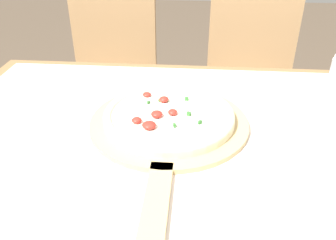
% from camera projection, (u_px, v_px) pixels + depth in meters
% --- Properties ---
extents(dining_table, '(1.20, 0.99, 0.77)m').
position_uv_depth(dining_table, '(172.00, 192.00, 0.82)').
color(dining_table, olive).
rests_on(dining_table, ground_plane).
extents(towel_cloth, '(1.12, 0.91, 0.00)m').
position_uv_depth(towel_cloth, '(173.00, 152.00, 0.76)').
color(towel_cloth, silver).
rests_on(towel_cloth, dining_table).
extents(pizza_peel, '(0.38, 0.61, 0.01)m').
position_uv_depth(pizza_peel, '(168.00, 128.00, 0.83)').
color(pizza_peel, tan).
rests_on(pizza_peel, towel_cloth).
extents(pizza, '(0.31, 0.31, 0.03)m').
position_uv_depth(pizza, '(169.00, 115.00, 0.84)').
color(pizza, beige).
rests_on(pizza, pizza_peel).
extents(chair_left, '(0.40, 0.40, 0.90)m').
position_uv_depth(chair_left, '(113.00, 84.00, 1.64)').
color(chair_left, tan).
rests_on(chair_left, ground_plane).
extents(chair_right, '(0.43, 0.43, 0.90)m').
position_uv_depth(chair_right, '(248.00, 89.00, 1.59)').
color(chair_right, tan).
rests_on(chair_right, ground_plane).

